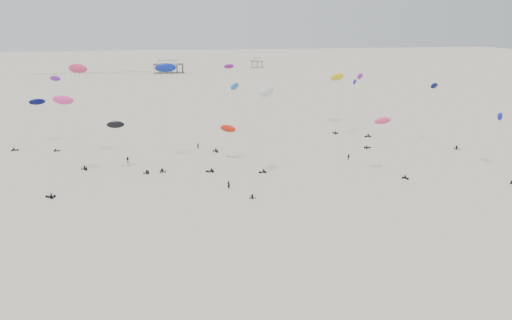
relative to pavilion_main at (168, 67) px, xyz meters
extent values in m
plane|color=beige|center=(10.00, -150.00, -4.22)|extent=(900.00, 900.00, 0.00)
cube|color=brown|center=(0.00, 0.00, 1.93)|extent=(21.00, 13.00, 0.30)
cube|color=silver|center=(0.00, 0.00, 3.68)|extent=(14.00, 8.40, 3.20)
cube|color=#B2B2AD|center=(0.00, 0.00, 5.43)|extent=(15.00, 9.00, 0.30)
cube|color=brown|center=(70.00, 30.00, 0.93)|extent=(9.00, 7.00, 0.30)
cube|color=silver|center=(70.00, 30.00, 2.28)|extent=(5.60, 4.20, 2.40)
cube|color=#B2B2AD|center=(70.00, 30.00, 3.63)|extent=(6.00, 4.50, 0.30)
cube|color=black|center=(-52.00, 0.00, -2.77)|extent=(80.00, 0.10, 0.10)
cylinder|color=gray|center=(-16.41, -242.78, 1.64)|extent=(0.03, 0.03, 12.50)
ellipsoid|color=black|center=(-19.73, -241.56, 7.53)|extent=(4.14, 1.52, 2.02)
cylinder|color=gray|center=(70.06, -261.81, 2.14)|extent=(0.03, 0.03, 17.65)
ellipsoid|color=#0E13BC|center=(72.24, -255.42, 8.60)|extent=(3.38, 4.43, 2.06)
cylinder|color=gray|center=(8.73, -219.81, 7.05)|extent=(0.03, 0.03, 26.09)
ellipsoid|color=#7B167D|center=(11.73, -212.69, 18.15)|extent=(3.48, 2.03, 1.62)
cylinder|color=gray|center=(43.62, -257.81, 2.16)|extent=(0.03, 0.03, 13.22)
ellipsoid|color=#F43976|center=(41.44, -255.39, 8.72)|extent=(4.75, 2.61, 2.26)
cylinder|color=gray|center=(70.89, -234.44, 4.60)|extent=(0.03, 0.03, 17.88)
ellipsoid|color=#050C41|center=(68.12, -231.64, 13.31)|extent=(3.95, 3.13, 1.86)
cylinder|color=gray|center=(-28.53, -232.65, 7.52)|extent=(0.03, 0.03, 24.46)
ellipsoid|color=#CC305F|center=(-29.01, -227.32, 19.53)|extent=(5.76, 4.36, 2.68)
cylinder|color=gray|center=(-38.15, -212.89, 5.47)|extent=(0.03, 0.03, 20.19)
ellipsoid|color=#6C1D9F|center=(-38.10, -208.49, 15.22)|extent=(3.88, 3.07, 1.83)
cylinder|color=gray|center=(-8.42, -240.45, 7.91)|extent=(0.03, 0.03, 23.64)
ellipsoid|color=#0C229C|center=(-7.39, -237.42, 20.22)|extent=(5.23, 1.93, 2.51)
cylinder|color=gray|center=(11.58, -245.49, 5.77)|extent=(0.03, 0.03, 20.71)
ellipsoid|color=blue|center=(8.83, -241.95, 15.87)|extent=(3.74, 4.52, 2.13)
cylinder|color=gray|center=(49.16, -224.97, 4.60)|extent=(0.03, 0.03, 20.80)
ellipsoid|color=#190EBE|center=(49.41, -218.46, 13.35)|extent=(2.88, 3.68, 1.73)
cylinder|color=gray|center=(53.82, -216.25, 5.16)|extent=(0.03, 0.03, 17.68)
ellipsoid|color=#881A91|center=(52.60, -214.79, 14.58)|extent=(3.97, 4.28, 2.12)
cylinder|color=gray|center=(4.83, -241.61, 0.12)|extent=(0.03, 0.03, 12.63)
ellipsoid|color=red|center=(7.67, -237.27, 4.55)|extent=(4.52, 4.13, 2.23)
cylinder|color=gray|center=(-46.97, -210.58, 2.02)|extent=(0.03, 0.03, 14.44)
ellipsoid|color=#050947|center=(-44.04, -207.02, 8.41)|extent=(4.95, 3.11, 2.30)
cylinder|color=gray|center=(49.12, -204.34, 3.98)|extent=(0.03, 0.03, 20.88)
ellipsoid|color=gold|center=(51.64, -197.50, 12.61)|extent=(6.91, 5.33, 3.22)
cylinder|color=gray|center=(11.11, -260.50, 5.82)|extent=(0.03, 0.03, 22.41)
ellipsoid|color=silver|center=(13.83, -254.99, 16.20)|extent=(5.15, 5.15, 2.64)
cylinder|color=gray|center=(-31.52, -250.62, 4.79)|extent=(0.03, 0.03, 21.78)
ellipsoid|color=#F03890|center=(-30.52, -243.61, 14.01)|extent=(5.69, 4.04, 2.64)
imported|color=black|center=(4.48, -259.28, -4.22)|extent=(0.96, 0.91, 2.18)
imported|color=black|center=(38.96, -242.16, -4.22)|extent=(1.02, 0.73, 1.90)
imported|color=black|center=(-18.02, -233.59, -4.22)|extent=(1.23, 0.72, 2.02)
imported|color=black|center=(1.09, -222.17, -4.22)|extent=(0.80, 0.63, 1.96)
camera|label=1|loc=(-10.17, -361.39, 30.98)|focal=35.00mm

